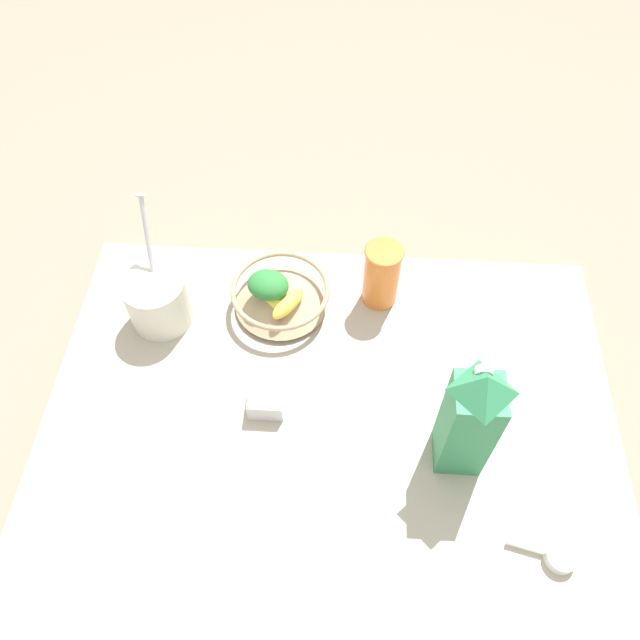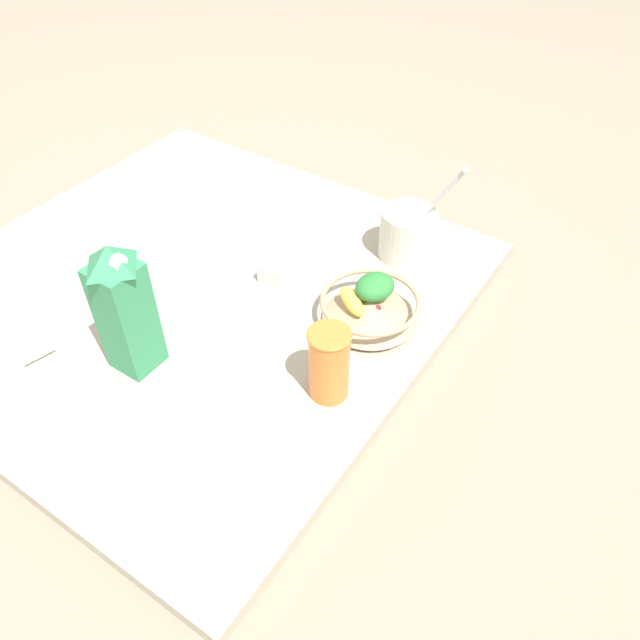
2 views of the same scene
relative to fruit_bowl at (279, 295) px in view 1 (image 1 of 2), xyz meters
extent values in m
plane|color=gray|center=(-0.11, 0.34, -0.07)|extent=(6.00, 6.00, 0.00)
cube|color=#B2A893|center=(-0.11, 0.34, -0.05)|extent=(0.96, 0.96, 0.03)
cylinder|color=tan|center=(0.00, 0.00, -0.03)|extent=(0.10, 0.10, 0.01)
cone|color=tan|center=(0.00, 0.00, -0.01)|extent=(0.17, 0.17, 0.04)
torus|color=tan|center=(0.00, 0.00, 0.01)|extent=(0.18, 0.18, 0.01)
ellipsoid|color=#EFD64C|center=(-0.02, 0.03, 0.01)|extent=(0.07, 0.08, 0.03)
ellipsoid|color=#EFD64C|center=(0.01, 0.01, 0.01)|extent=(0.06, 0.07, 0.03)
cylinder|color=orange|center=(0.00, 0.01, 0.00)|extent=(0.03, 0.04, 0.01)
sphere|color=red|center=(0.02, 0.00, 0.00)|extent=(0.02, 0.02, 0.02)
sphere|color=red|center=(0.00, -0.02, 0.00)|extent=(0.01, 0.01, 0.01)
sphere|color=red|center=(0.00, 0.05, 0.00)|extent=(0.02, 0.02, 0.02)
ellipsoid|color=#2D7F38|center=(0.02, 0.00, 0.03)|extent=(0.09, 0.08, 0.04)
cube|color=#338C59|center=(-0.31, 0.28, 0.07)|extent=(0.07, 0.07, 0.21)
pyramid|color=#338C59|center=(-0.31, 0.28, 0.19)|extent=(0.07, 0.07, 0.04)
cylinder|color=white|center=(-0.31, 0.26, 0.19)|extent=(0.03, 0.01, 0.03)
cylinder|color=silver|center=(0.22, 0.04, 0.01)|extent=(0.11, 0.11, 0.10)
cylinder|color=white|center=(0.22, 0.04, 0.06)|extent=(0.10, 0.10, 0.02)
cylinder|color=silver|center=(0.22, -0.01, 0.10)|extent=(0.02, 0.10, 0.17)
ellipsoid|color=silver|center=(0.23, -0.05, 0.18)|extent=(0.02, 0.02, 0.01)
cylinder|color=orange|center=(-0.19, -0.03, 0.03)|extent=(0.07, 0.07, 0.13)
torus|color=orange|center=(-0.19, -0.03, 0.09)|extent=(0.07, 0.07, 0.01)
cube|color=silver|center=(0.00, 0.21, -0.02)|extent=(0.06, 0.06, 0.04)
cube|color=brown|center=(0.00, 0.21, -0.02)|extent=(0.05, 0.05, 0.02)
cylinder|color=white|center=(-0.46, 0.43, -0.03)|extent=(0.05, 0.05, 0.02)
cylinder|color=white|center=(-0.41, 0.42, -0.03)|extent=(0.06, 0.02, 0.01)
camera|label=1|loc=(-0.12, 0.70, 0.92)|focal=35.00mm
camera|label=2|loc=(-0.75, -0.40, 0.76)|focal=35.00mm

